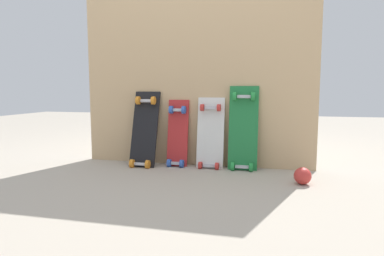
% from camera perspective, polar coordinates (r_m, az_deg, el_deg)
% --- Properties ---
extents(ground_plane, '(12.00, 12.00, 0.00)m').
position_cam_1_polar(ground_plane, '(2.91, 0.32, -6.50)').
color(ground_plane, '#A89E8E').
extents(plywood_wall_panel, '(2.02, 0.04, 1.60)m').
position_cam_1_polar(plywood_wall_panel, '(2.91, 0.65, 9.36)').
color(plywood_wall_panel, tan).
rests_on(plywood_wall_panel, ground).
extents(skateboard_black, '(0.23, 0.27, 0.71)m').
position_cam_1_polar(skateboard_black, '(2.92, -8.17, -0.74)').
color(skateboard_black, black).
rests_on(skateboard_black, ground).
extents(skateboard_red, '(0.18, 0.17, 0.63)m').
position_cam_1_polar(skateboard_red, '(2.89, -2.50, -1.47)').
color(skateboard_red, '#B22626').
rests_on(skateboard_red, ground).
extents(skateboard_white, '(0.23, 0.16, 0.66)m').
position_cam_1_polar(skateboard_white, '(2.82, 3.15, -1.49)').
color(skateboard_white, silver).
rests_on(skateboard_white, ground).
extents(skateboard_green, '(0.24, 0.18, 0.75)m').
position_cam_1_polar(skateboard_green, '(2.78, 8.73, -0.62)').
color(skateboard_green, '#1E7238').
rests_on(skateboard_green, ground).
extents(rubber_ball, '(0.12, 0.12, 0.12)m').
position_cam_1_polar(rubber_ball, '(2.47, 18.38, -7.78)').
color(rubber_ball, red).
rests_on(rubber_ball, ground).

